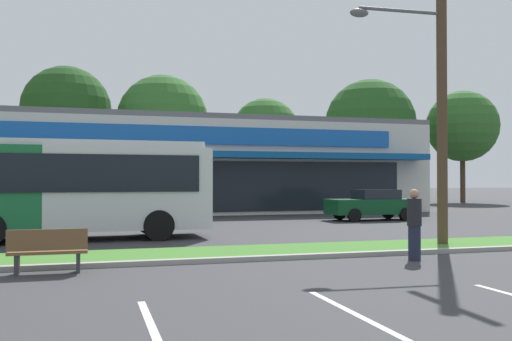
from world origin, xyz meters
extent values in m
cube|color=#427A2D|center=(0.00, 14.00, 0.06)|extent=(56.00, 2.20, 0.12)
cube|color=#99968C|center=(0.00, 12.78, 0.06)|extent=(56.00, 0.24, 0.12)
cube|color=silver|center=(0.22, 6.43, 0.00)|extent=(0.12, 4.80, 0.01)
cube|color=beige|center=(2.05, 36.10, 2.70)|extent=(29.25, 12.00, 5.40)
cube|color=black|center=(2.05, 30.06, 1.62)|extent=(24.57, 0.08, 2.81)
cube|color=#0F4C8C|center=(2.05, 29.40, 3.35)|extent=(27.49, 1.40, 0.35)
cube|color=#1959AD|center=(2.05, 30.02, 4.43)|extent=(23.40, 0.16, 0.97)
cube|color=slate|center=(2.05, 36.10, 5.55)|extent=(29.25, 12.00, 0.30)
cylinder|color=#473323|center=(-5.34, 45.73, 2.40)|extent=(0.44, 0.44, 4.79)
sphere|color=#1E4719|center=(-5.34, 45.73, 7.37)|extent=(6.87, 6.87, 6.87)
cylinder|color=#473323|center=(2.06, 45.35, 2.04)|extent=(0.44, 0.44, 4.08)
sphere|color=#2D6026|center=(2.06, 45.35, 6.80)|extent=(7.27, 7.27, 7.27)
cylinder|color=#473323|center=(10.36, 44.12, 1.90)|extent=(0.44, 0.44, 3.79)
sphere|color=#2D6026|center=(10.36, 44.12, 5.90)|extent=(5.63, 5.63, 5.63)
cylinder|color=#473323|center=(19.54, 43.28, 1.91)|extent=(0.44, 0.44, 3.81)
sphere|color=#23511E|center=(19.54, 43.28, 6.73)|extent=(7.77, 7.77, 7.77)
cylinder|color=#473323|center=(27.94, 42.14, 2.19)|extent=(0.44, 0.44, 4.38)
sphere|color=#2D6026|center=(27.94, 42.14, 6.72)|extent=(6.23, 6.23, 6.23)
cylinder|color=#4C3826|center=(6.35, 13.85, 4.76)|extent=(0.30, 0.30, 9.52)
cylinder|color=#59595B|center=(5.05, 13.91, 6.85)|extent=(2.60, 0.23, 0.10)
ellipsoid|color=#59595B|center=(3.76, 13.98, 6.70)|extent=(0.56, 0.32, 0.24)
cube|color=silver|center=(-2.30, 19.18, 1.70)|extent=(5.38, 2.68, 2.70)
cube|color=silver|center=(-5.55, 19.10, 3.15)|extent=(11.39, 2.58, 0.20)
cube|color=black|center=(-5.52, 17.80, 2.19)|extent=(10.87, 0.33, 1.19)
cube|color=black|center=(0.38, 19.25, 2.02)|extent=(0.11, 2.17, 1.51)
cylinder|color=black|center=(-1.45, 20.38, 0.50)|extent=(1.01, 0.32, 1.00)
cylinder|color=black|center=(-1.39, 18.03, 0.50)|extent=(1.01, 0.32, 1.00)
cube|color=brown|center=(-4.37, 12.23, 0.45)|extent=(1.60, 0.45, 0.06)
cube|color=brown|center=(-4.37, 12.04, 0.73)|extent=(1.60, 0.06, 0.44)
cube|color=#333338|center=(-3.76, 12.23, 0.23)|extent=(0.08, 0.36, 0.45)
cube|color=#333338|center=(-4.98, 12.23, 0.23)|extent=(0.08, 0.36, 0.45)
cube|color=#0C3F1E|center=(9.72, 24.51, 0.68)|extent=(4.37, 1.75, 0.72)
cube|color=black|center=(9.94, 24.51, 1.27)|extent=(1.97, 1.54, 0.46)
cylinder|color=black|center=(8.36, 23.68, 0.32)|extent=(0.64, 0.22, 0.64)
cylinder|color=black|center=(8.36, 25.35, 0.32)|extent=(0.64, 0.22, 0.64)
cylinder|color=black|center=(11.08, 23.68, 0.32)|extent=(0.64, 0.22, 0.64)
cylinder|color=black|center=(11.08, 25.35, 0.32)|extent=(0.64, 0.22, 0.64)
cube|color=#515459|center=(-3.67, 24.02, 0.64)|extent=(4.55, 1.76, 0.65)
cube|color=black|center=(-3.44, 24.02, 1.23)|extent=(2.05, 1.55, 0.52)
cylinder|color=black|center=(-5.08, 23.19, 0.32)|extent=(0.64, 0.22, 0.64)
cylinder|color=black|center=(-5.08, 24.86, 0.32)|extent=(0.64, 0.22, 0.64)
cylinder|color=black|center=(-2.26, 23.19, 0.32)|extent=(0.64, 0.22, 0.64)
cylinder|color=black|center=(-2.26, 24.86, 0.32)|extent=(0.64, 0.22, 0.64)
cylinder|color=#1E2338|center=(4.12, 11.76, 0.42)|extent=(0.30, 0.30, 0.85)
cylinder|color=black|center=(4.12, 11.76, 1.18)|extent=(0.35, 0.35, 0.67)
sphere|color=tan|center=(4.12, 11.76, 1.63)|extent=(0.23, 0.23, 0.23)
camera|label=1|loc=(-3.53, -0.48, 1.97)|focal=39.74mm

